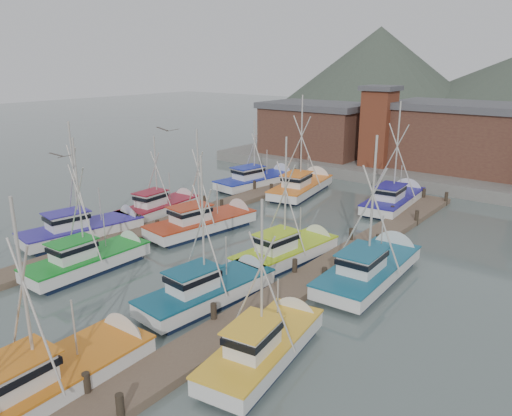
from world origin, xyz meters
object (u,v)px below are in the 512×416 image
Objects in this scene: boat_1 at (56,377)px; boat_8 at (207,222)px; boat_4 at (95,259)px; lookout_tower at (378,126)px; boat_12 at (303,186)px.

boat_8 is (-8.55, 17.53, -0.00)m from boat_1.
lookout_tower is at bearing 85.73° from boat_4.
boat_1 is at bearing -84.59° from boat_12.
boat_1 is 19.50m from boat_8.
boat_8 is (0.48, 9.53, -0.00)m from boat_4.
boat_12 is at bearing 99.85° from boat_8.
lookout_tower reaches higher than boat_4.
boat_12 is (-2.30, -11.07, -4.87)m from lookout_tower.
lookout_tower is 25.46m from boat_8.
boat_4 reaches higher than boat_1.
lookout_tower is 34.86m from boat_4.
boat_12 is at bearing 89.46° from boat_4.
boat_4 is 23.36m from boat_12.
boat_1 is 32.61m from boat_12.
boat_8 is 0.92× the size of boat_12.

